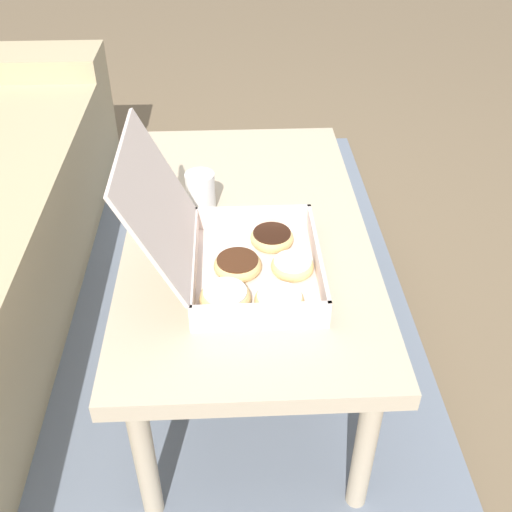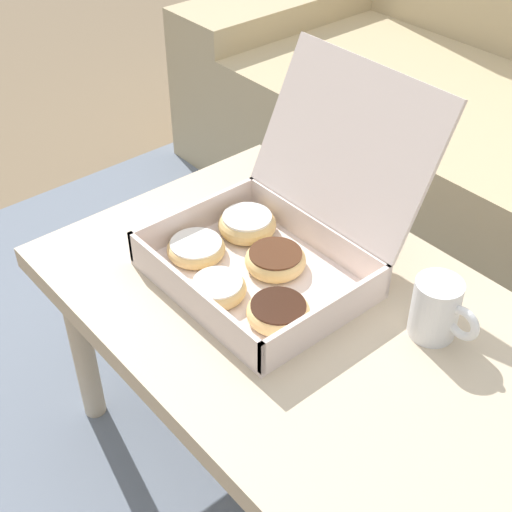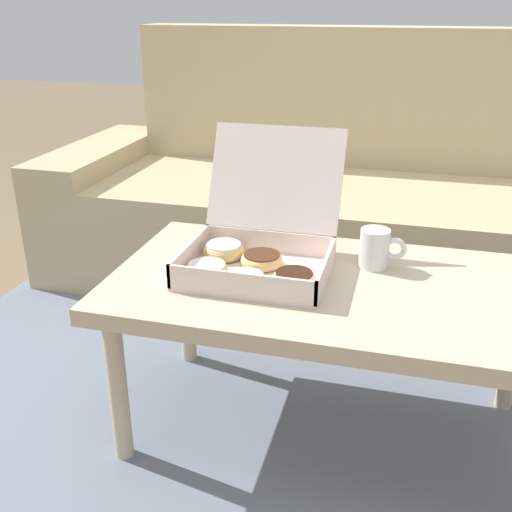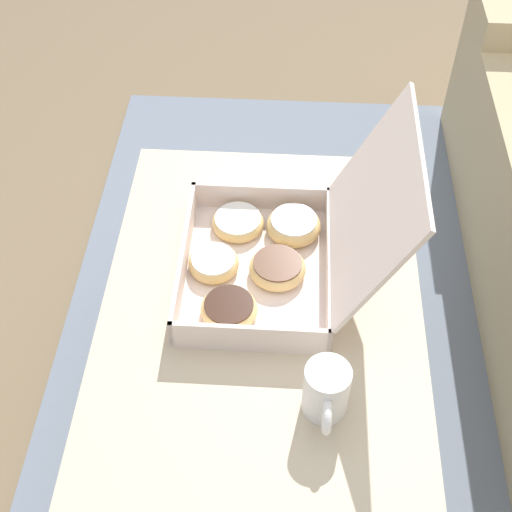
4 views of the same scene
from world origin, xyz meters
TOP-DOWN VIEW (x-y plane):
  - ground_plane at (0.00, 0.00)m, footprint 12.00×12.00m
  - area_rug at (0.00, 0.30)m, footprint 2.56×1.92m
  - coffee_table at (0.00, -0.17)m, footprint 1.03×0.56m
  - pastry_box at (-0.19, -0.15)m, footprint 0.34×0.38m
  - coffee_mug at (0.09, -0.06)m, footprint 0.11×0.07m

SIDE VIEW (x-z plane):
  - ground_plane at x=0.00m, z-range 0.00..0.00m
  - area_rug at x=0.00m, z-range 0.00..0.01m
  - coffee_table at x=0.00m, z-range 0.17..0.60m
  - coffee_mug at x=0.09m, z-range 0.43..0.53m
  - pastry_box at x=-0.19m, z-range 0.33..0.64m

